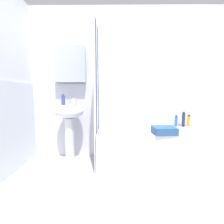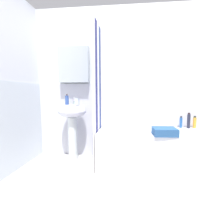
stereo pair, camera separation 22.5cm
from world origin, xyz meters
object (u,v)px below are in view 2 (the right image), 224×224
(lotion_bottle, at_px, (195,122))
(toothbrush_cup, at_px, (77,102))
(conditioner_bottle, at_px, (189,121))
(body_wash_bottle, at_px, (181,122))
(sink, at_px, (73,120))
(towel_folded, at_px, (165,132))
(soap_dispenser, at_px, (67,100))
(bathtub, at_px, (152,149))

(lotion_bottle, bearing_deg, toothbrush_cup, -175.24)
(conditioner_bottle, relative_size, body_wash_bottle, 1.31)
(sink, bearing_deg, towel_folded, -15.97)
(body_wash_bottle, bearing_deg, toothbrush_cup, -174.38)
(soap_dispenser, bearing_deg, towel_folded, -16.43)
(lotion_bottle, bearing_deg, body_wash_bottle, 177.78)
(toothbrush_cup, distance_m, conditioner_bottle, 1.72)
(sink, relative_size, towel_folded, 3.02)
(toothbrush_cup, bearing_deg, towel_folded, -15.74)
(toothbrush_cup, distance_m, bathtub, 1.31)
(lotion_bottle, relative_size, towel_folded, 0.65)
(toothbrush_cup, relative_size, bathtub, 0.07)
(soap_dispenser, xyz_separation_m, conditioner_bottle, (1.88, 0.06, -0.31))
(lotion_bottle, bearing_deg, towel_folded, -137.13)
(sink, distance_m, bathtub, 1.28)
(toothbrush_cup, xyz_separation_m, lotion_bottle, (1.78, 0.15, -0.31))
(sink, height_order, soap_dispenser, soap_dispenser)
(lotion_bottle, bearing_deg, soap_dispenser, -177.75)
(toothbrush_cup, bearing_deg, sink, 161.03)
(bathtub, xyz_separation_m, towel_folded, (0.12, -0.24, 0.31))
(soap_dispenser, bearing_deg, conditioner_bottle, 1.89)
(sink, xyz_separation_m, towel_folded, (1.34, -0.38, -0.07))
(sink, relative_size, lotion_bottle, 4.64)
(bathtub, height_order, lotion_bottle, lotion_bottle)
(towel_folded, bearing_deg, lotion_bottle, 42.87)
(bathtub, relative_size, conditioner_bottle, 6.45)
(toothbrush_cup, xyz_separation_m, conditioner_bottle, (1.69, 0.13, -0.29))
(bathtub, bearing_deg, lotion_bottle, 21.79)
(soap_dispenser, bearing_deg, bathtub, -8.10)
(sink, height_order, body_wash_bottle, sink)
(towel_folded, bearing_deg, bathtub, 117.28)
(towel_folded, bearing_deg, sink, 164.03)
(toothbrush_cup, relative_size, body_wash_bottle, 0.58)
(sink, xyz_separation_m, body_wash_bottle, (1.68, 0.12, -0.03))
(sink, height_order, towel_folded, sink)
(lotion_bottle, bearing_deg, sink, -176.46)
(body_wash_bottle, bearing_deg, sink, -175.79)
(sink, xyz_separation_m, bathtub, (1.22, -0.15, -0.38))
(sink, bearing_deg, soap_dispenser, 157.27)
(sink, distance_m, toothbrush_cup, 0.30)
(sink, distance_m, body_wash_bottle, 1.68)
(body_wash_bottle, height_order, towel_folded, body_wash_bottle)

